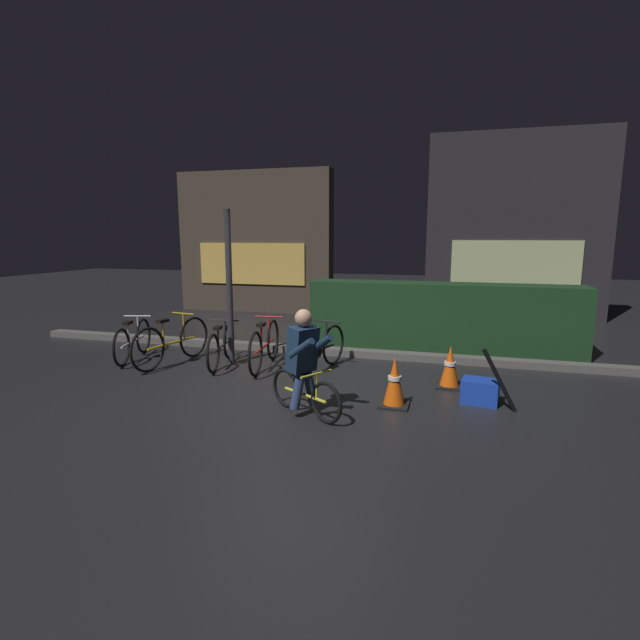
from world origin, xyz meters
TOP-DOWN VIEW (x-y plane):
  - ground_plane at (0.00, 0.00)m, footprint 40.00×40.00m
  - sidewalk_curb at (0.00, 2.20)m, footprint 12.00×0.24m
  - hedge_row at (1.80, 3.10)m, footprint 4.80×0.70m
  - storefront_left at (-3.29, 6.50)m, footprint 4.29×0.54m
  - storefront_right at (3.39, 7.20)m, footprint 4.29×0.54m
  - street_post at (-1.47, 1.20)m, footprint 0.10×0.10m
  - parked_bike_leftmost at (-3.18, 0.99)m, footprint 0.51×1.50m
  - parked_bike_left_mid at (-2.38, 0.90)m, footprint 0.46×1.72m
  - parked_bike_center_left at (-1.57, 1.05)m, footprint 0.46×1.50m
  - parked_bike_center_right at (-0.86, 1.13)m, footprint 0.46×1.68m
  - parked_bike_right_mid at (0.02, 1.10)m, footprint 0.54×1.59m
  - traffic_cone_near at (1.34, -0.10)m, footprint 0.36×0.36m
  - traffic_cone_far at (1.98, 0.86)m, footprint 0.36×0.36m
  - blue_crate at (2.36, 0.30)m, footprint 0.49×0.39m
  - cyclist at (0.37, -0.64)m, footprint 1.04×0.70m
  - closed_umbrella at (2.55, 0.05)m, footprint 0.45×0.16m

SIDE VIEW (x-z plane):
  - ground_plane at x=0.00m, z-range 0.00..0.00m
  - sidewalk_curb at x=0.00m, z-range 0.00..0.12m
  - blue_crate at x=2.36m, z-range 0.00..0.30m
  - traffic_cone_far at x=1.98m, z-range -0.01..0.58m
  - traffic_cone_near at x=1.34m, z-range -0.01..0.61m
  - parked_bike_center_left at x=-1.57m, z-range -0.03..0.67m
  - parked_bike_leftmost at x=-3.18m, z-range -0.03..0.68m
  - parked_bike_right_mid at x=0.02m, z-range -0.03..0.72m
  - parked_bike_center_right at x=-0.86m, z-range -0.04..0.74m
  - parked_bike_left_mid at x=-2.38m, z-range -0.04..0.76m
  - closed_umbrella at x=2.55m, z-range 0.00..0.77m
  - hedge_row at x=1.80m, z-range 0.00..1.22m
  - cyclist at x=0.37m, z-range 0.01..1.25m
  - street_post at x=-1.47m, z-range 0.00..2.47m
  - storefront_left at x=-3.29m, z-range -0.01..3.76m
  - storefront_right at x=3.39m, z-range -0.01..4.54m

